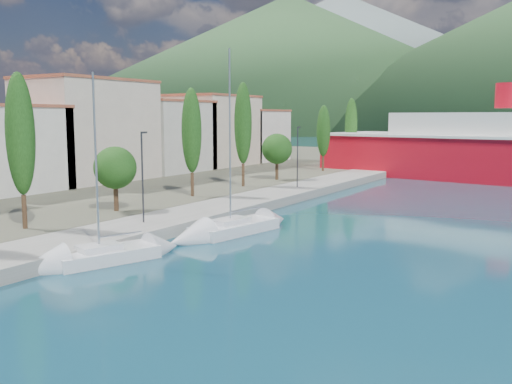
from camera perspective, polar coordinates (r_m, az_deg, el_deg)
The scene contains 8 objects.
ground at distance 135.34m, azimuth 23.87°, elevation 3.57°, with size 1400.00×1400.00×0.00m, color navy.
quay at distance 48.26m, azimuth -1.81°, elevation -1.33°, with size 5.00×88.00×0.80m, color gray.
land_strip at distance 81.50m, azimuth -20.80°, elevation 1.77°, with size 70.00×148.00×0.70m, color #565644.
town_buildings at distance 70.65m, azimuth -12.82°, elevation 5.51°, with size 9.20×69.20×11.30m.
tree_row at distance 55.25m, azimuth -3.49°, elevation 5.45°, with size 3.45×64.09×10.63m.
lamp_posts at distance 38.42m, azimuth -11.51°, elevation 1.78°, with size 0.15×46.76×6.06m.
sailboat_near at distance 31.48m, azimuth -17.88°, elevation -6.68°, with size 4.66×8.00×11.03m.
sailboat_mid at distance 37.14m, azimuth -4.47°, elevation -4.16°, with size 3.91×9.42×13.17m.
Camera 1 is at (16.88, -14.05, 7.83)m, focal length 40.00 mm.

